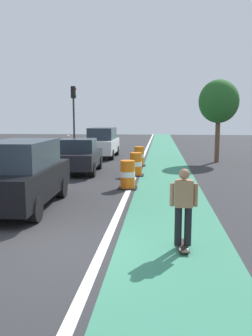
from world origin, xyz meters
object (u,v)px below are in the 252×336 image
object	(u,v)px
parked_suv_nearest	(22,174)
traffic_barrel_mid	(136,164)
parked_suv_third	(102,142)
pedestrian_crossing	(68,146)
street_tree_sidewalk	(219,102)
traffic_barrel_back	(139,156)
parked_sedan_second	(79,156)
traffic_barrel_front	(128,175)
skateboarder_on_lane	(184,206)
traffic_light_corner	(74,108)

from	to	relation	value
parked_suv_nearest	traffic_barrel_mid	xyz separation A→B (m)	(2.99, 6.21, -0.50)
parked_suv_third	pedestrian_crossing	world-z (taller)	parked_suv_third
parked_suv_nearest	street_tree_sidewalk	size ratio (longest dim) A/B	0.93
pedestrian_crossing	street_tree_sidewalk	bearing A→B (deg)	-2.47
traffic_barrel_mid	traffic_barrel_back	world-z (taller)	same
parked_sedan_second	traffic_barrel_front	distance (m)	4.56
skateboarder_on_lane	street_tree_sidewalk	distance (m)	15.13
parked_suv_third	street_tree_sidewalk	world-z (taller)	street_tree_sidewalk
traffic_barrel_back	traffic_light_corner	distance (m)	9.24
parked_sedan_second	parked_suv_third	world-z (taller)	parked_suv_third
skateboarder_on_lane	parked_suv_nearest	world-z (taller)	parked_suv_nearest
traffic_barrel_back	traffic_light_corner	size ratio (longest dim) A/B	0.21
skateboarder_on_lane	parked_suv_nearest	distance (m)	5.43
parked_suv_third	street_tree_sidewalk	xyz separation A→B (m)	(7.44, -1.87, 2.63)
parked_suv_nearest	traffic_light_corner	bearing A→B (deg)	98.78
pedestrian_crossing	traffic_barrel_mid	bearing A→B (deg)	-50.56
traffic_barrel_mid	parked_suv_nearest	bearing A→B (deg)	-115.73
parked_sedan_second	traffic_light_corner	bearing A→B (deg)	105.40
parked_suv_nearest	pedestrian_crossing	size ratio (longest dim) A/B	2.90
traffic_barrel_back	street_tree_sidewalk	distance (m)	5.99
skateboarder_on_lane	pedestrian_crossing	world-z (taller)	skateboarder_on_lane
traffic_barrel_front	pedestrian_crossing	bearing A→B (deg)	117.97
traffic_light_corner	pedestrian_crossing	bearing A→B (deg)	-81.06
skateboarder_on_lane	traffic_light_corner	bearing A→B (deg)	110.30
parked_suv_third	traffic_barrel_front	bearing A→B (deg)	-75.30
parked_sedan_second	parked_suv_nearest	bearing A→B (deg)	-91.02
traffic_barrel_mid	parked_suv_third	bearing A→B (deg)	111.07
parked_suv_nearest	traffic_barrel_back	world-z (taller)	parked_suv_nearest
parked_suv_nearest	parked_suv_third	bearing A→B (deg)	89.34
skateboarder_on_lane	traffic_light_corner	distance (m)	20.77
traffic_barrel_front	traffic_light_corner	distance (m)	14.65
parked_sedan_second	street_tree_sidewalk	world-z (taller)	street_tree_sidewalk
parked_suv_nearest	parked_sedan_second	world-z (taller)	parked_suv_nearest
traffic_light_corner	traffic_barrel_front	bearing A→B (deg)	-67.78
parked_suv_third	parked_suv_nearest	bearing A→B (deg)	-90.66
parked_sedan_second	traffic_barrel_mid	distance (m)	2.95
parked_suv_nearest	parked_sedan_second	xyz separation A→B (m)	(0.12, 6.79, -0.20)
skateboarder_on_lane	traffic_barrel_mid	xyz separation A→B (m)	(-1.61, 9.08, -0.38)
traffic_barrel_front	skateboarder_on_lane	bearing A→B (deg)	-74.09
parked_sedan_second	traffic_barrel_mid	bearing A→B (deg)	-11.43
parked_suv_nearest	pedestrian_crossing	xyz separation A→B (m)	(-1.86, 12.11, -0.17)
traffic_barrel_mid	traffic_barrel_front	bearing A→B (deg)	-92.09
skateboarder_on_lane	pedestrian_crossing	size ratio (longest dim) A/B	1.05
parked_suv_nearest	skateboarder_on_lane	bearing A→B (deg)	-31.89
traffic_barrel_front	traffic_light_corner	xyz separation A→B (m)	(-5.43, 13.28, 2.97)
traffic_barrel_mid	pedestrian_crossing	world-z (taller)	pedestrian_crossing
parked_suv_third	traffic_barrel_front	xyz separation A→B (m)	(2.73, -10.39, -0.50)
parked_suv_nearest	pedestrian_crossing	distance (m)	12.25
parked_suv_third	traffic_barrel_mid	world-z (taller)	parked_suv_third
parked_sedan_second	pedestrian_crossing	world-z (taller)	parked_sedan_second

